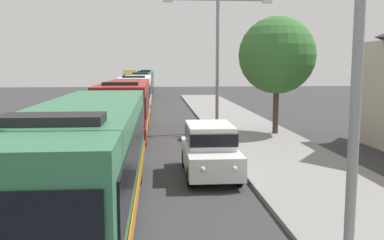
% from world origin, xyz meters
% --- Properties ---
extents(bus_lead, '(2.58, 12.19, 3.21)m').
position_xyz_m(bus_lead, '(-1.30, 10.00, 1.69)').
color(bus_lead, '#33724C').
rests_on(bus_lead, ground_plane).
extents(bus_second_in_line, '(2.58, 11.04, 3.21)m').
position_xyz_m(bus_second_in_line, '(-1.30, 23.83, 1.69)').
color(bus_second_in_line, maroon).
rests_on(bus_second_in_line, ground_plane).
extents(bus_middle, '(2.58, 12.13, 3.21)m').
position_xyz_m(bus_middle, '(-1.30, 36.77, 1.69)').
color(bus_middle, silver).
rests_on(bus_middle, ground_plane).
extents(bus_fourth_in_line, '(2.58, 10.88, 3.21)m').
position_xyz_m(bus_fourth_in_line, '(-1.30, 50.52, 1.69)').
color(bus_fourth_in_line, '#33724C').
rests_on(bus_fourth_in_line, ground_plane).
extents(bus_rear, '(2.58, 10.92, 3.21)m').
position_xyz_m(bus_rear, '(-1.30, 63.98, 1.69)').
color(bus_rear, '#284C8C').
rests_on(bus_rear, ground_plane).
extents(bus_tail_end, '(2.58, 11.17, 3.21)m').
position_xyz_m(bus_tail_end, '(-1.30, 76.92, 1.69)').
color(bus_tail_end, '#33724C').
rests_on(bus_tail_end, ground_plane).
extents(white_suv, '(1.86, 4.55, 1.90)m').
position_xyz_m(white_suv, '(2.40, 14.37, 1.03)').
color(white_suv, white).
rests_on(white_suv, ground_plane).
extents(box_truck_oncoming, '(2.35, 8.18, 3.15)m').
position_xyz_m(box_truck_oncoming, '(-4.60, 84.19, 1.71)').
color(box_truck_oncoming, white).
rests_on(box_truck_oncoming, ground_plane).
extents(streetlamp_near, '(6.39, 0.28, 8.13)m').
position_xyz_m(streetlamp_near, '(4.10, 6.53, 5.17)').
color(streetlamp_near, gray).
rests_on(streetlamp_near, sidewalk).
extents(streetlamp_mid, '(6.42, 0.28, 7.87)m').
position_xyz_m(streetlamp_mid, '(4.10, 24.49, 5.03)').
color(streetlamp_mid, gray).
rests_on(streetlamp_mid, sidewalk).
extents(roadside_tree, '(4.35, 4.35, 6.62)m').
position_xyz_m(roadside_tree, '(7.28, 22.99, 4.58)').
color(roadside_tree, '#4C3823').
rests_on(roadside_tree, sidewalk).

